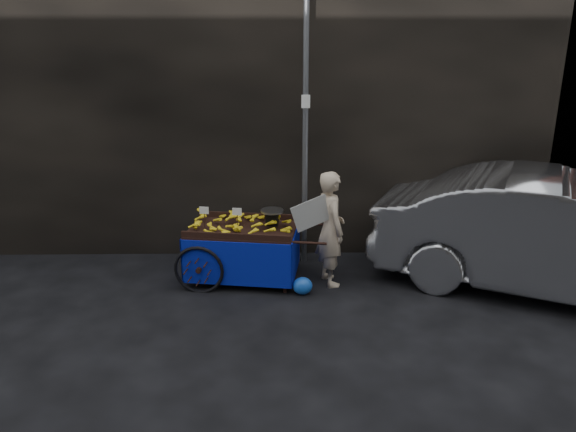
{
  "coord_description": "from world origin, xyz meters",
  "views": [
    {
      "loc": [
        -0.08,
        -6.57,
        3.38
      ],
      "look_at": [
        0.04,
        0.5,
        0.99
      ],
      "focal_mm": 35.0,
      "sensor_mm": 36.0,
      "label": 1
    }
  ],
  "objects_px": {
    "vendor": "(330,228)",
    "plastic_bag": "(303,286)",
    "banana_cart": "(239,233)",
    "parked_car": "(561,237)"
  },
  "relations": [
    {
      "from": "plastic_bag",
      "to": "vendor",
      "type": "bearing_deg",
      "value": 43.1
    },
    {
      "from": "banana_cart",
      "to": "vendor",
      "type": "bearing_deg",
      "value": 1.24
    },
    {
      "from": "parked_car",
      "to": "banana_cart",
      "type": "bearing_deg",
      "value": 109.06
    },
    {
      "from": "vendor",
      "to": "plastic_bag",
      "type": "bearing_deg",
      "value": 117.29
    },
    {
      "from": "banana_cart",
      "to": "parked_car",
      "type": "relative_size",
      "value": 0.45
    },
    {
      "from": "vendor",
      "to": "parked_car",
      "type": "distance_m",
      "value": 3.0
    },
    {
      "from": "banana_cart",
      "to": "parked_car",
      "type": "bearing_deg",
      "value": 1.66
    },
    {
      "from": "vendor",
      "to": "plastic_bag",
      "type": "distance_m",
      "value": 0.86
    },
    {
      "from": "plastic_bag",
      "to": "parked_car",
      "type": "height_order",
      "value": "parked_car"
    },
    {
      "from": "vendor",
      "to": "plastic_bag",
      "type": "xyz_separation_m",
      "value": [
        -0.39,
        -0.36,
        -0.68
      ]
    }
  ]
}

